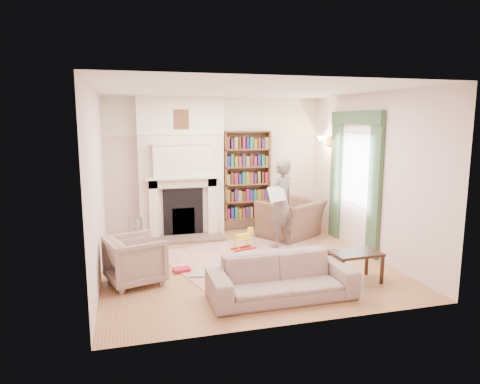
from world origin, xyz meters
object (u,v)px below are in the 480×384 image
object	(u,v)px
man_reading	(281,203)
paraffin_heater	(136,232)
rocking_horse	(243,239)
bookcase	(247,175)
coffee_table	(355,267)
sofa	(282,278)
armchair_reading	(291,219)
armchair_left	(135,260)

from	to	relation	value
man_reading	paraffin_heater	distance (m)	2.75
rocking_horse	paraffin_heater	bearing A→B (deg)	141.91
bookcase	coffee_table	xyz separation A→B (m)	(0.70, -3.35, -0.95)
sofa	rocking_horse	world-z (taller)	sofa
coffee_table	rocking_horse	bearing A→B (deg)	119.57
bookcase	armchair_reading	distance (m)	1.34
armchair_left	man_reading	distance (m)	2.94
bookcase	paraffin_heater	world-z (taller)	bookcase
bookcase	sofa	size ratio (longest dim) A/B	0.96
bookcase	coffee_table	distance (m)	3.55
sofa	man_reading	distance (m)	2.41
armchair_left	sofa	world-z (taller)	armchair_left
bookcase	man_reading	size ratio (longest dim) A/B	1.12
man_reading	rocking_horse	size ratio (longest dim) A/B	3.60
armchair_reading	sofa	size ratio (longest dim) A/B	0.60
armchair_left	sofa	size ratio (longest dim) A/B	0.40
bookcase	armchair_reading	world-z (taller)	bookcase
bookcase	paraffin_heater	distance (m)	2.62
bookcase	sofa	world-z (taller)	bookcase
armchair_reading	man_reading	world-z (taller)	man_reading
armchair_left	sofa	bearing A→B (deg)	-136.16
armchair_left	sofa	distance (m)	2.13
armchair_left	coffee_table	distance (m)	3.20
armchair_reading	rocking_horse	world-z (taller)	armchair_reading
paraffin_heater	rocking_horse	distance (m)	2.02
bookcase	paraffin_heater	size ratio (longest dim) A/B	3.36
sofa	coffee_table	xyz separation A→B (m)	(1.25, 0.27, -0.06)
armchair_reading	man_reading	xyz separation A→B (m)	(-0.45, -0.60, 0.45)
paraffin_heater	coffee_table	bearing A→B (deg)	-40.92
bookcase	sofa	xyz separation A→B (m)	(-0.55, -3.62, -0.89)
bookcase	armchair_left	size ratio (longest dim) A/B	2.42
bookcase	armchair_left	world-z (taller)	bookcase
bookcase	armchair_left	xyz separation A→B (m)	(-2.40, -2.58, -0.83)
man_reading	coffee_table	xyz separation A→B (m)	(0.45, -1.93, -0.60)
bookcase	rocking_horse	world-z (taller)	bookcase
bookcase	man_reading	world-z (taller)	bookcase
armchair_reading	sofa	distance (m)	3.07
armchair_reading	coffee_table	distance (m)	2.54
sofa	man_reading	bearing A→B (deg)	69.73
bookcase	rocking_horse	xyz separation A→B (m)	(-0.48, -1.44, -0.97)
man_reading	paraffin_heater	size ratio (longest dim) A/B	2.99
coffee_table	rocking_horse	world-z (taller)	coffee_table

